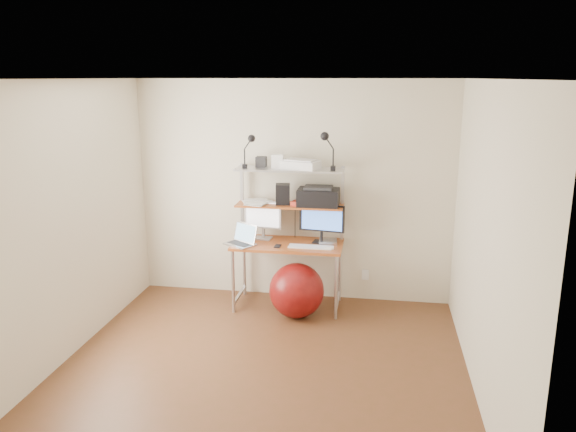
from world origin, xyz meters
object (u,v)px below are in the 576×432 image
(monitor_silver, at_px, (263,217))
(monitor_black, at_px, (322,220))
(laptop, at_px, (243,240))
(printer, at_px, (318,196))
(exercise_ball, at_px, (297,290))

(monitor_silver, xyz_separation_m, monitor_black, (0.67, -0.05, -0.00))
(laptop, height_order, printer, printer)
(monitor_black, relative_size, laptop, 1.22)
(monitor_silver, height_order, laptop, monitor_silver)
(monitor_silver, xyz_separation_m, laptop, (-0.18, -0.25, -0.20))
(monitor_silver, relative_size, monitor_black, 0.94)
(exercise_ball, bearing_deg, printer, 64.69)
(exercise_ball, bearing_deg, laptop, 166.84)
(monitor_silver, bearing_deg, printer, 3.69)
(monitor_silver, distance_m, laptop, 0.37)
(laptop, xyz_separation_m, printer, (0.80, 0.23, 0.46))
(printer, bearing_deg, monitor_black, -29.88)
(monitor_silver, height_order, printer, printer)
(printer, relative_size, exercise_ball, 0.76)
(exercise_ball, bearing_deg, monitor_black, 57.54)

